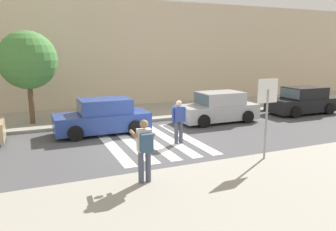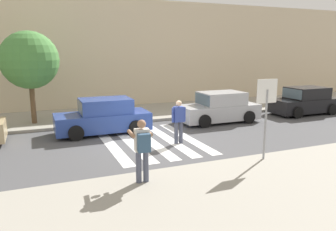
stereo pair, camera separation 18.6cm
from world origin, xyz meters
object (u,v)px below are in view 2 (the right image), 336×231
Objects in this scene: pedestrian_crossing at (179,119)px; parked_car_silver at (219,108)px; parked_car_black at (305,101)px; stop_sign at (266,101)px; photographer_with_backpack at (142,146)px; street_tree_west at (29,60)px; parked_car_blue at (104,117)px.

parked_car_silver is (3.55, 2.80, -0.25)m from pedestrian_crossing.
parked_car_black is (9.26, 2.80, -0.25)m from pedestrian_crossing.
stop_sign is 4.38m from photographer_with_backpack.
stop_sign is at bearing -142.08° from parked_car_black.
pedestrian_crossing is 7.91m from street_tree_west.
street_tree_west is (-5.25, 5.49, 2.19)m from pedestrian_crossing.
parked_car_blue is at bearing -43.27° from street_tree_west.
parked_car_black is at bearing 0.00° from parked_car_silver.
parked_car_black is at bearing 37.92° from stop_sign.
street_tree_west is (-8.80, 2.69, 2.44)m from parked_car_silver.
parked_car_blue is at bearing 130.55° from pedestrian_crossing.
parked_car_blue is (-4.03, 5.94, -1.32)m from stop_sign.
pedestrian_crossing reaches higher than parked_car_blue.
street_tree_west reaches higher than parked_car_black.
photographer_with_backpack reaches higher than pedestrian_crossing.
parked_car_blue is 4.62m from street_tree_west.
stop_sign reaches higher than photographer_with_backpack.
stop_sign reaches higher than parked_car_silver.
parked_car_blue is (-2.40, 2.80, -0.25)m from pedestrian_crossing.
parked_car_silver is (6.18, 6.29, -0.44)m from photographer_with_backpack.
photographer_with_backpack reaches higher than parked_car_silver.
street_tree_west is (-2.86, 2.69, 2.44)m from parked_car_blue.
parked_car_black is at bearing -0.00° from parked_car_blue.
photographer_with_backpack is at bearing -92.18° from parked_car_blue.
stop_sign is at bearing -55.82° from parked_car_blue.
parked_car_black is at bearing 16.82° from pedestrian_crossing.
stop_sign is 0.64× the size of parked_car_blue.
photographer_with_backpack is 0.39× the size of street_tree_west.
street_tree_west is at bearing 163.01° from parked_car_silver.
stop_sign is at bearing -51.39° from street_tree_west.
parked_car_silver is at bearing -0.00° from parked_car_blue.
pedestrian_crossing is 0.42× the size of parked_car_black.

